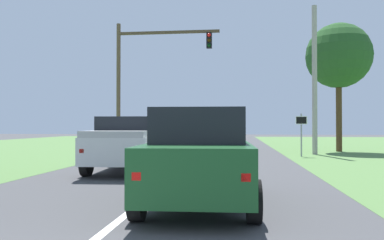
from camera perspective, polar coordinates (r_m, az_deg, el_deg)
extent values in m
plane|color=#424244|center=(13.45, -1.98, -7.70)|extent=(120.00, 120.00, 0.00)
cube|color=#194C23|center=(7.99, 1.19, -6.51)|extent=(2.09, 4.63, 0.91)
cube|color=black|center=(8.18, 1.29, -0.84)|extent=(1.80, 2.89, 0.66)
cube|color=red|center=(5.87, -8.06, -8.10)|extent=(0.14, 0.06, 0.12)
cube|color=red|center=(5.73, 7.85, -8.27)|extent=(0.14, 0.06, 0.12)
cylinder|color=black|center=(9.54, -4.17, -8.34)|extent=(0.26, 0.73, 0.72)
cylinder|color=black|center=(9.44, 7.69, -8.41)|extent=(0.26, 0.73, 0.72)
cylinder|color=black|center=(6.79, -7.94, -11.39)|extent=(0.26, 0.73, 0.72)
cylinder|color=black|center=(6.65, 8.99, -11.62)|extent=(0.26, 0.73, 0.72)
cube|color=silver|center=(14.18, -9.00, -3.99)|extent=(2.32, 5.29, 0.85)
cube|color=black|center=(13.90, -9.23, -0.94)|extent=(1.91, 2.06, 0.66)
cube|color=#B8B8B8|center=(12.59, -10.62, -2.00)|extent=(2.06, 2.07, 0.20)
cube|color=red|center=(11.94, -15.74, -4.36)|extent=(0.14, 0.07, 0.12)
cube|color=red|center=(11.49, -7.71, -4.52)|extent=(0.14, 0.07, 0.12)
cylinder|color=black|center=(16.02, -11.35, -5.15)|extent=(0.29, 0.81, 0.80)
cylinder|color=black|center=(15.61, -3.96, -5.27)|extent=(0.29, 0.81, 0.80)
cylinder|color=black|center=(12.94, -15.10, -6.16)|extent=(0.29, 0.81, 0.80)
cylinder|color=black|center=(12.43, -5.98, -6.40)|extent=(0.29, 0.81, 0.80)
cylinder|color=brown|center=(23.99, -10.66, 4.59)|extent=(0.24, 0.24, 7.75)
cube|color=#4C3D2B|center=(23.81, -3.47, 12.61)|extent=(6.07, 0.16, 0.16)
cube|color=black|center=(23.40, 2.52, 11.47)|extent=(0.32, 0.28, 0.90)
sphere|color=red|center=(23.32, 2.49, 12.27)|extent=(0.22, 0.22, 0.22)
sphere|color=black|center=(23.25, 2.49, 11.55)|extent=(0.22, 0.22, 0.22)
sphere|color=black|center=(23.19, 2.49, 10.82)|extent=(0.22, 0.22, 0.22)
cylinder|color=gray|center=(21.22, 15.63, -2.12)|extent=(0.08, 0.08, 2.24)
cube|color=white|center=(21.19, 15.63, -0.03)|extent=(0.60, 0.03, 0.44)
cube|color=black|center=(21.18, 15.64, -0.03)|extent=(0.52, 0.01, 0.36)
cylinder|color=#4C351E|center=(26.02, 20.60, 0.59)|extent=(0.36, 0.36, 4.47)
sphere|color=#244F22|center=(26.38, 20.56, 8.76)|extent=(4.03, 4.03, 4.03)
cylinder|color=#9E998E|center=(23.15, 17.41, 5.61)|extent=(0.28, 0.28, 8.38)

